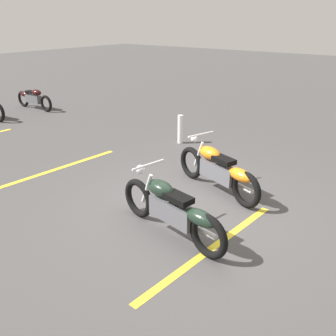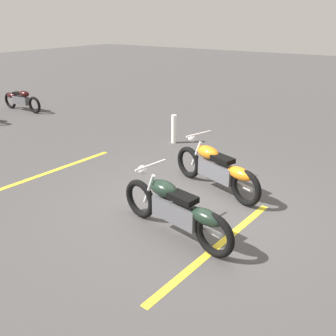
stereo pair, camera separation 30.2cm
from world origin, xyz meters
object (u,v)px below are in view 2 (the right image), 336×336
at_px(motorcycle_row_far_left, 21,99).
at_px(motorcycle_bright_foreground, 217,169).
at_px(bollard_post, 174,129).
at_px(motorcycle_dark_foreground, 177,209).

bearing_deg(motorcycle_row_far_left, motorcycle_bright_foreground, -13.45).
relative_size(motorcycle_row_far_left, bollard_post, 2.56).
height_order(motorcycle_bright_foreground, motorcycle_dark_foreground, same).
bearing_deg(motorcycle_dark_foreground, motorcycle_row_far_left, -11.88).
xyz_separation_m(motorcycle_bright_foreground, motorcycle_dark_foreground, (-0.22, 1.76, 0.00)).
distance_m(motorcycle_bright_foreground, motorcycle_dark_foreground, 1.77).
bearing_deg(motorcycle_row_far_left, motorcycle_dark_foreground, -23.27).
relative_size(motorcycle_bright_foreground, bollard_post, 2.84).
bearing_deg(motorcycle_dark_foreground, motorcycle_bright_foreground, -72.38).
bearing_deg(motorcycle_row_far_left, bollard_post, -0.64).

